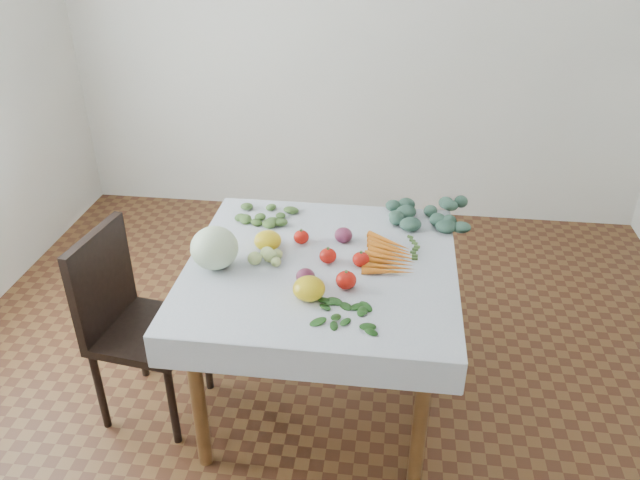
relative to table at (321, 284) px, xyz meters
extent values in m
plane|color=brown|center=(0.00, 0.00, -0.65)|extent=(4.00, 4.00, 0.00)
cube|color=white|center=(0.00, 2.00, 0.70)|extent=(4.00, 0.04, 2.70)
cube|color=brown|center=(0.00, 0.00, 0.08)|extent=(1.00, 1.00, 0.04)
cylinder|color=brown|center=(-0.44, -0.44, -0.30)|extent=(0.06, 0.06, 0.71)
cylinder|color=brown|center=(0.44, -0.44, -0.30)|extent=(0.06, 0.06, 0.71)
cylinder|color=brown|center=(-0.44, 0.44, -0.30)|extent=(0.06, 0.06, 0.71)
cylinder|color=brown|center=(0.44, 0.44, -0.30)|extent=(0.06, 0.06, 0.71)
cube|color=white|center=(0.00, 0.00, 0.10)|extent=(1.12, 1.12, 0.01)
cube|color=black|center=(-0.74, -0.15, -0.22)|extent=(0.46, 0.46, 0.04)
cube|color=black|center=(-0.93, -0.13, 0.03)|extent=(0.09, 0.41, 0.45)
cylinder|color=black|center=(-0.94, -0.30, -0.44)|extent=(0.04, 0.04, 0.42)
cylinder|color=black|center=(-0.59, -0.35, -0.44)|extent=(0.04, 0.04, 0.42)
cylinder|color=black|center=(-0.89, 0.05, -0.44)|extent=(0.04, 0.04, 0.42)
cylinder|color=black|center=(-0.55, 0.00, -0.44)|extent=(0.04, 0.04, 0.42)
ellipsoid|color=beige|center=(-0.43, -0.08, 0.19)|extent=(0.26, 0.26, 0.18)
ellipsoid|color=red|center=(-0.11, 0.16, 0.13)|extent=(0.07, 0.07, 0.06)
ellipsoid|color=red|center=(0.03, 0.01, 0.13)|extent=(0.09, 0.09, 0.06)
ellipsoid|color=red|center=(0.17, 0.00, 0.13)|extent=(0.08, 0.08, 0.06)
ellipsoid|color=red|center=(0.12, -0.17, 0.14)|extent=(0.11, 0.11, 0.07)
ellipsoid|color=yellow|center=(-0.25, 0.09, 0.14)|extent=(0.16, 0.16, 0.08)
ellipsoid|color=yellow|center=(-0.02, -0.25, 0.15)|extent=(0.16, 0.16, 0.09)
ellipsoid|color=#57183A|center=(0.07, 0.19, 0.14)|extent=(0.10, 0.10, 0.07)
ellipsoid|color=#57183A|center=(-0.04, -0.16, 0.14)|extent=(0.09, 0.09, 0.07)
ellipsoid|color=#C9D57B|center=(-0.20, -0.03, 0.13)|extent=(0.05, 0.05, 0.05)
ellipsoid|color=#C9D57B|center=(-0.22, -0.01, 0.13)|extent=(0.05, 0.05, 0.05)
ellipsoid|color=#C9D57B|center=(-0.22, -0.06, 0.13)|extent=(0.05, 0.05, 0.05)
ellipsoid|color=#C9D57B|center=(-0.17, -0.01, 0.13)|extent=(0.05, 0.05, 0.05)
ellipsoid|color=#C9D57B|center=(-0.28, -0.02, 0.13)|extent=(0.05, 0.05, 0.05)
cone|color=orange|center=(0.28, 0.19, 0.12)|extent=(0.20, 0.14, 0.03)
cone|color=orange|center=(0.28, 0.16, 0.12)|extent=(0.21, 0.13, 0.03)
cone|color=orange|center=(0.28, 0.12, 0.12)|extent=(0.21, 0.11, 0.03)
cone|color=orange|center=(0.28, 0.09, 0.12)|extent=(0.22, 0.09, 0.03)
cone|color=orange|center=(0.28, 0.05, 0.12)|extent=(0.22, 0.07, 0.03)
cone|color=orange|center=(0.28, 0.02, 0.12)|extent=(0.22, 0.06, 0.03)
cone|color=orange|center=(0.28, -0.02, 0.12)|extent=(0.22, 0.04, 0.03)
cone|color=orange|center=(0.28, -0.05, 0.12)|extent=(0.22, 0.05, 0.03)
ellipsoid|color=#3B614F|center=(0.48, 0.47, 0.13)|extent=(0.08, 0.08, 0.05)
ellipsoid|color=#3B614F|center=(0.44, 0.51, 0.13)|extent=(0.08, 0.08, 0.05)
ellipsoid|color=#3B614F|center=(0.44, 0.44, 0.13)|extent=(0.08, 0.08, 0.05)
ellipsoid|color=#3B614F|center=(0.51, 0.50, 0.13)|extent=(0.08, 0.08, 0.05)
ellipsoid|color=#3B614F|center=(0.39, 0.49, 0.13)|extent=(0.08, 0.08, 0.05)
ellipsoid|color=#3B614F|center=(0.51, 0.42, 0.13)|extent=(0.08, 0.08, 0.05)
ellipsoid|color=#3B614F|center=(0.47, 0.56, 0.13)|extent=(0.08, 0.08, 0.05)
ellipsoid|color=#3B614F|center=(0.38, 0.42, 0.13)|extent=(0.08, 0.08, 0.05)
ellipsoid|color=#3B614F|center=(0.58, 0.48, 0.13)|extent=(0.08, 0.08, 0.05)
ellipsoid|color=#3B614F|center=(0.36, 0.55, 0.13)|extent=(0.08, 0.08, 0.05)
ellipsoid|color=#3B614F|center=(0.47, 0.36, 0.13)|extent=(0.08, 0.08, 0.05)
ellipsoid|color=#3B614F|center=(0.55, 0.58, 0.13)|extent=(0.08, 0.08, 0.05)
ellipsoid|color=#3B614F|center=(0.29, 0.46, 0.13)|extent=(0.08, 0.08, 0.05)
ellipsoid|color=#3B614F|center=(0.61, 0.40, 0.13)|extent=(0.08, 0.08, 0.05)
ellipsoid|color=#1B4D18|center=(0.16, -0.35, 0.11)|extent=(0.05, 0.03, 0.01)
ellipsoid|color=#1B4D18|center=(0.12, -0.35, 0.11)|extent=(0.05, 0.03, 0.01)
ellipsoid|color=#1B4D18|center=(0.15, -0.38, 0.11)|extent=(0.05, 0.03, 0.01)
ellipsoid|color=#1B4D18|center=(0.16, -0.33, 0.11)|extent=(0.05, 0.03, 0.01)
ellipsoid|color=#1B4D18|center=(0.10, -0.37, 0.11)|extent=(0.05, 0.03, 0.01)
ellipsoid|color=#1B4D18|center=(0.19, -0.37, 0.11)|extent=(0.05, 0.03, 0.01)
ellipsoid|color=#1B4D18|center=(0.12, -0.32, 0.11)|extent=(0.05, 0.03, 0.01)
ellipsoid|color=#1B4D18|center=(0.13, -0.41, 0.11)|extent=(0.05, 0.03, 0.01)
ellipsoid|color=#1B4D18|center=(0.20, -0.32, 0.11)|extent=(0.05, 0.03, 0.01)
ellipsoid|color=#1B4D18|center=(0.07, -0.35, 0.11)|extent=(0.05, 0.03, 0.01)
ellipsoid|color=#1B4D18|center=(0.20, -0.41, 0.11)|extent=(0.05, 0.03, 0.01)
ellipsoid|color=#1B4D18|center=(0.15, -0.28, 0.11)|extent=(0.05, 0.03, 0.01)
ellipsoid|color=#1B4D18|center=(0.07, -0.41, 0.11)|extent=(0.05, 0.03, 0.01)
ellipsoid|color=#1B4D18|center=(0.25, -0.36, 0.11)|extent=(0.05, 0.03, 0.01)
ellipsoid|color=#1B4D18|center=(0.06, -0.30, 0.11)|extent=(0.05, 0.03, 0.01)
ellipsoid|color=#4E7134|center=(-0.29, 0.38, 0.12)|extent=(0.06, 0.06, 0.03)
ellipsoid|color=#4E7134|center=(-0.34, 0.39, 0.12)|extent=(0.06, 0.06, 0.03)
ellipsoid|color=#4E7134|center=(-0.30, 0.35, 0.12)|extent=(0.06, 0.06, 0.03)
ellipsoid|color=#4E7134|center=(-0.29, 0.41, 0.12)|extent=(0.06, 0.06, 0.03)
ellipsoid|color=#4E7134|center=(-0.36, 0.36, 0.12)|extent=(0.06, 0.06, 0.03)
ellipsoid|color=#4E7134|center=(-0.25, 0.36, 0.12)|extent=(0.06, 0.06, 0.03)
ellipsoid|color=#4E7134|center=(-0.35, 0.43, 0.12)|extent=(0.06, 0.06, 0.03)
ellipsoid|color=#4E7134|center=(-0.33, 0.31, 0.12)|extent=(0.06, 0.06, 0.03)
ellipsoid|color=#4E7134|center=(-0.23, 0.42, 0.12)|extent=(0.06, 0.06, 0.03)
ellipsoid|color=#4E7134|center=(-0.41, 0.39, 0.12)|extent=(0.06, 0.06, 0.03)
ellipsoid|color=#4E7134|center=(-0.24, 0.31, 0.12)|extent=(0.06, 0.06, 0.03)
ellipsoid|color=#4E7134|center=(-0.31, 0.48, 0.12)|extent=(0.06, 0.06, 0.03)
camera|label=1|loc=(0.28, -2.20, 1.49)|focal=35.00mm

